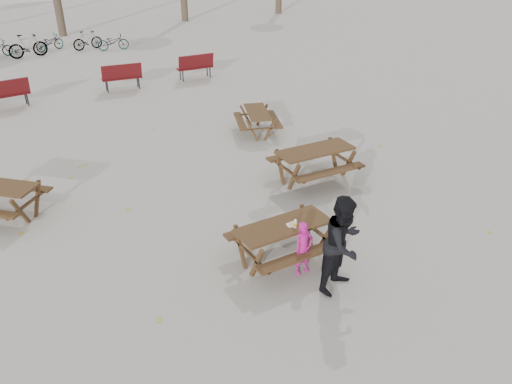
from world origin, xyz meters
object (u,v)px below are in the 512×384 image
child (304,248)px  adult (343,244)px  food_tray (292,224)px  picnic_table_east (315,165)px  picnic_table_far (257,122)px  main_picnic_table (283,233)px  soda_bottle (295,224)px

child → adult: bearing=-65.8°
food_tray → picnic_table_east: picnic_table_east is taller
food_tray → picnic_table_east: bearing=46.4°
adult → picnic_table_east: (2.10, 3.62, -0.48)m
food_tray → picnic_table_east: 3.51m
picnic_table_east → picnic_table_far: picnic_table_east is taller
adult → picnic_table_east: size_ratio=0.94×
adult → child: bearing=97.5°
child → picnic_table_east: bearing=48.2°
food_tray → picnic_table_far: size_ratio=0.11×
main_picnic_table → child: size_ratio=1.71×
adult → picnic_table_east: bearing=40.8°
soda_bottle → picnic_table_east: bearing=47.5°
food_tray → soda_bottle: bearing=-82.6°
soda_bottle → picnic_table_east: (2.39, 2.61, -0.43)m
adult → food_tray: bearing=86.5°
child → adult: adult is taller
main_picnic_table → food_tray: food_tray is taller
main_picnic_table → picnic_table_east: 3.52m
adult → picnic_table_far: (2.51, 7.09, -0.56)m
child → soda_bottle: bearing=81.6°
food_tray → adult: (0.31, -1.09, 0.11)m
main_picnic_table → food_tray: bearing=-35.3°
adult → soda_bottle: bearing=87.2°
child → picnic_table_far: (2.84, 6.43, -0.18)m
picnic_table_far → soda_bottle: bearing=176.3°
soda_bottle → picnic_table_far: bearing=65.2°
soda_bottle → adult: (0.30, -1.01, 0.05)m
soda_bottle → child: 0.47m
main_picnic_table → food_tray: size_ratio=10.00×
food_tray → adult: size_ratio=0.10×
soda_bottle → picnic_table_east: soda_bottle is taller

